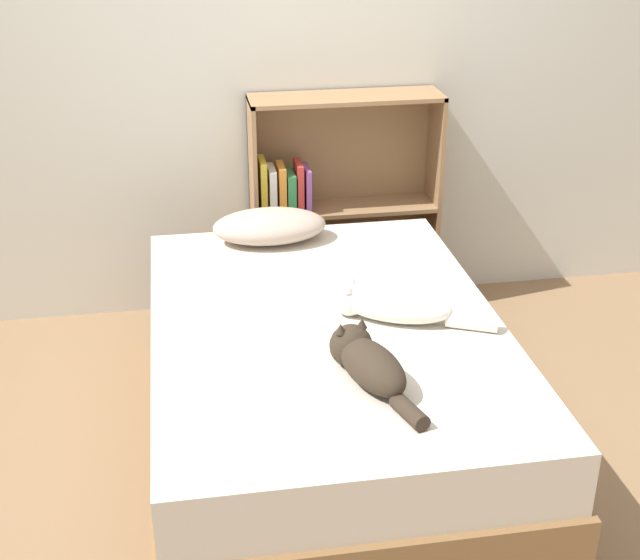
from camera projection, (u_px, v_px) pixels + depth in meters
ground_plane at (326, 447)px, 3.50m from camera, size 8.00×8.00×0.00m
wall_back at (277, 58)px, 4.15m from camera, size 8.00×0.06×2.50m
bed at (326, 387)px, 3.38m from camera, size 1.31×1.90×0.56m
pillow at (270, 226)px, 3.90m from camera, size 0.50×0.29×0.14m
cat_light at (392, 305)px, 3.25m from camera, size 0.57×0.34×0.14m
cat_dark at (367, 362)px, 2.87m from camera, size 0.25×0.50×0.17m
bookshelf at (335, 201)px, 4.37m from camera, size 0.91×0.26×1.10m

